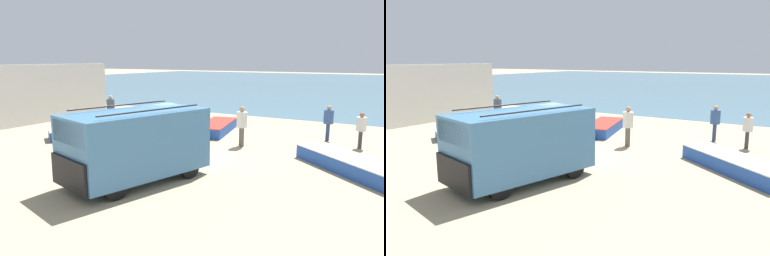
{
  "view_description": "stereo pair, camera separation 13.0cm",
  "coord_description": "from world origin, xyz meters",
  "views": [
    {
      "loc": [
        9.17,
        -12.19,
        3.94
      ],
      "look_at": [
        0.82,
        1.32,
        1.0
      ],
      "focal_mm": 35.0,
      "sensor_mm": 36.0,
      "label": 1
    },
    {
      "loc": [
        9.28,
        -12.12,
        3.94
      ],
      "look_at": [
        0.82,
        1.32,
        1.0
      ],
      "focal_mm": 35.0,
      "sensor_mm": 36.0,
      "label": 2
    }
  ],
  "objects": [
    {
      "name": "fisherman_3",
      "position": [
        -6.74,
        4.24,
        1.07
      ],
      "size": [
        0.47,
        0.47,
        1.8
      ],
      "rotation": [
        0.0,
        0.0,
        0.83
      ],
      "color": "#5B564C",
      "rests_on": "ground_plane"
    },
    {
      "name": "fisherman_0",
      "position": [
        2.32,
        3.2,
        1.09
      ],
      "size": [
        0.48,
        0.48,
        1.83
      ],
      "rotation": [
        0.0,
        0.0,
        3.93
      ],
      "color": "#5B564C",
      "rests_on": "ground_plane"
    },
    {
      "name": "harbor_wall",
      "position": [
        -11.05,
        1.0,
        1.8
      ],
      "size": [
        0.5,
        13.93,
        3.61
      ],
      "primitive_type": "cube",
      "color": "silver",
      "rests_on": "ground_plane"
    },
    {
      "name": "sea_water",
      "position": [
        0.0,
        52.0,
        0.0
      ],
      "size": [
        120.0,
        80.0,
        0.01
      ],
      "primitive_type": "cube",
      "color": "#477084",
      "rests_on": "ground_plane"
    },
    {
      "name": "fishing_rowboat_1",
      "position": [
        -5.02,
        1.23,
        0.25
      ],
      "size": [
        3.56,
        4.71,
        0.51
      ],
      "rotation": [
        0.0,
        0.0,
        0.98
      ],
      "color": "navy",
      "rests_on": "ground_plane"
    },
    {
      "name": "fishing_rowboat_2",
      "position": [
        7.3,
        1.57,
        0.27
      ],
      "size": [
        4.8,
        4.21,
        0.55
      ],
      "rotation": [
        0.0,
        0.0,
        5.59
      ],
      "color": "#234CA3",
      "rests_on": "ground_plane"
    },
    {
      "name": "ground_plane",
      "position": [
        0.0,
        0.0,
        0.0
      ],
      "size": [
        200.0,
        200.0,
        0.0
      ],
      "primitive_type": "plane",
      "color": "tan"
    },
    {
      "name": "parked_van",
      "position": [
        1.45,
        -3.15,
        1.27
      ],
      "size": [
        3.25,
        5.07,
        2.45
      ],
      "rotation": [
        0.0,
        0.0,
        4.46
      ],
      "color": "teal",
      "rests_on": "ground_plane"
    },
    {
      "name": "fishing_rowboat_0",
      "position": [
        -0.2,
        5.45,
        0.27
      ],
      "size": [
        2.31,
        5.06,
        0.54
      ],
      "rotation": [
        0.0,
        0.0,
        4.94
      ],
      "color": "#234CA3",
      "rests_on": "ground_plane"
    },
    {
      "name": "fisherman_2",
      "position": [
        5.4,
        6.48,
        1.04
      ],
      "size": [
        0.46,
        0.46,
        1.74
      ],
      "rotation": [
        0.0,
        0.0,
        3.22
      ],
      "color": "navy",
      "rests_on": "ground_plane"
    },
    {
      "name": "fisherman_1",
      "position": [
        6.98,
        5.64,
        0.97
      ],
      "size": [
        0.42,
        0.42,
        1.62
      ],
      "rotation": [
        0.0,
        0.0,
        0.26
      ],
      "color": "#38383D",
      "rests_on": "ground_plane"
    }
  ]
}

